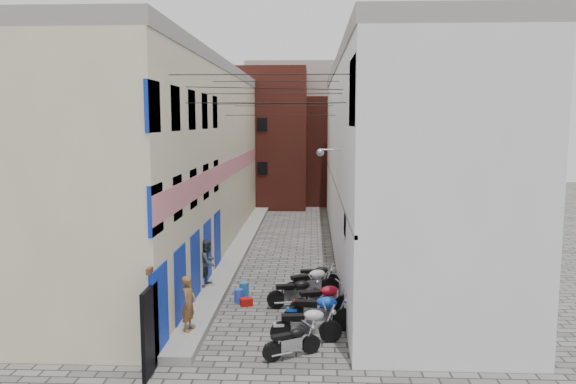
# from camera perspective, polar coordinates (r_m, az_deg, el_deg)

# --- Properties ---
(ground) EXTENTS (90.00, 90.00, 0.00)m
(ground) POSITION_cam_1_polar(r_m,az_deg,el_deg) (14.97, -3.50, -17.42)
(ground) COLOR #4F4E4B
(ground) RESTS_ON ground
(plinth) EXTENTS (0.90, 26.00, 0.25)m
(plinth) POSITION_cam_1_polar(r_m,az_deg,el_deg) (27.45, -4.93, -5.67)
(plinth) COLOR gray
(plinth) RESTS_ON ground
(building_left) EXTENTS (5.10, 27.00, 9.00)m
(building_left) POSITION_cam_1_polar(r_m,az_deg,el_deg) (27.31, -11.16, 3.43)
(building_left) COLOR #C6B896
(building_left) RESTS_ON ground
(building_right) EXTENTS (5.94, 26.00, 9.00)m
(building_right) POSITION_cam_1_polar(r_m,az_deg,el_deg) (26.82, 10.10, 3.40)
(building_right) COLOR white
(building_right) RESTS_ON ground
(building_far_brick_left) EXTENTS (6.00, 6.00, 10.00)m
(building_far_brick_left) POSITION_cam_1_polar(r_m,az_deg,el_deg) (41.69, -2.26, 5.51)
(building_far_brick_left) COLOR maroon
(building_far_brick_left) RESTS_ON ground
(building_far_brick_right) EXTENTS (5.00, 6.00, 8.00)m
(building_far_brick_right) POSITION_cam_1_polar(r_m,az_deg,el_deg) (43.62, 4.54, 4.26)
(building_far_brick_right) COLOR maroon
(building_far_brick_right) RESTS_ON ground
(building_far_concrete) EXTENTS (8.00, 5.00, 11.00)m
(building_far_concrete) POSITION_cam_1_polar(r_m,az_deg,el_deg) (47.56, 0.76, 6.33)
(building_far_concrete) COLOR gray
(building_far_concrete) RESTS_ON ground
(far_shopfront) EXTENTS (2.00, 0.30, 2.40)m
(far_shopfront) POSITION_cam_1_polar(r_m,az_deg,el_deg) (39.09, 0.35, -0.19)
(far_shopfront) COLOR black
(far_shopfront) RESTS_ON ground
(overhead_wires) EXTENTS (5.80, 13.02, 1.32)m
(overhead_wires) POSITION_cam_1_polar(r_m,az_deg,el_deg) (21.24, -1.47, 9.61)
(overhead_wires) COLOR black
(overhead_wires) RESTS_ON ground
(motorcycle_a) EXTENTS (1.72, 1.26, 0.97)m
(motorcycle_a) POSITION_cam_1_polar(r_m,az_deg,el_deg) (15.34, 0.39, -14.81)
(motorcycle_a) COLOR black
(motorcycle_a) RESTS_ON ground
(motorcycle_b) EXTENTS (2.10, 0.86, 1.18)m
(motorcycle_b) POSITION_cam_1_polar(r_m,az_deg,el_deg) (16.23, 1.84, -13.15)
(motorcycle_b) COLOR #B8B7BD
(motorcycle_b) RESTS_ON ground
(motorcycle_c) EXTENTS (2.21, 0.84, 1.25)m
(motorcycle_c) POSITION_cam_1_polar(r_m,az_deg,el_deg) (17.21, 3.17, -11.83)
(motorcycle_c) COLOR #0D41C3
(motorcycle_c) RESTS_ON ground
(motorcycle_d) EXTENTS (2.25, 1.25, 1.24)m
(motorcycle_d) POSITION_cam_1_polar(r_m,az_deg,el_deg) (18.25, 3.53, -10.72)
(motorcycle_d) COLOR maroon
(motorcycle_d) RESTS_ON ground
(motorcycle_e) EXTENTS (2.04, 0.99, 1.13)m
(motorcycle_e) POSITION_cam_1_polar(r_m,az_deg,el_deg) (19.11, 0.79, -10.05)
(motorcycle_e) COLOR black
(motorcycle_e) RESTS_ON ground
(motorcycle_f) EXTENTS (2.26, 1.60, 1.26)m
(motorcycle_f) POSITION_cam_1_polar(r_m,az_deg,el_deg) (20.00, 2.37, -9.07)
(motorcycle_f) COLOR #AFB0B4
(motorcycle_f) RESTS_ON ground
(motorcycle_g) EXTENTS (1.79, 0.71, 1.01)m
(motorcycle_g) POSITION_cam_1_polar(r_m,az_deg,el_deg) (21.24, 2.89, -8.45)
(motorcycle_g) COLOR black
(motorcycle_g) RESTS_ON ground
(person_a) EXTENTS (0.49, 0.65, 1.60)m
(person_a) POSITION_cam_1_polar(r_m,az_deg,el_deg) (16.62, -10.05, -11.08)
(person_a) COLOR brown
(person_a) RESTS_ON plinth
(person_b) EXTENTS (0.85, 0.97, 1.70)m
(person_b) POSITION_cam_1_polar(r_m,az_deg,el_deg) (20.90, -8.15, -7.09)
(person_b) COLOR #2E3645
(person_b) RESTS_ON plinth
(water_jug_near) EXTENTS (0.38, 0.38, 0.47)m
(water_jug_near) POSITION_cam_1_polar(r_m,az_deg,el_deg) (19.79, -5.04, -10.47)
(water_jug_near) COLOR blue
(water_jug_near) RESTS_ON ground
(water_jug_far) EXTENTS (0.39, 0.39, 0.55)m
(water_jug_far) POSITION_cam_1_polar(r_m,az_deg,el_deg) (20.28, -4.48, -9.90)
(water_jug_far) COLOR #216AA7
(water_jug_far) RESTS_ON ground
(red_crate) EXTENTS (0.48, 0.41, 0.26)m
(red_crate) POSITION_cam_1_polar(r_m,az_deg,el_deg) (19.50, -4.26, -11.06)
(red_crate) COLOR #A00E0B
(red_crate) RESTS_ON ground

